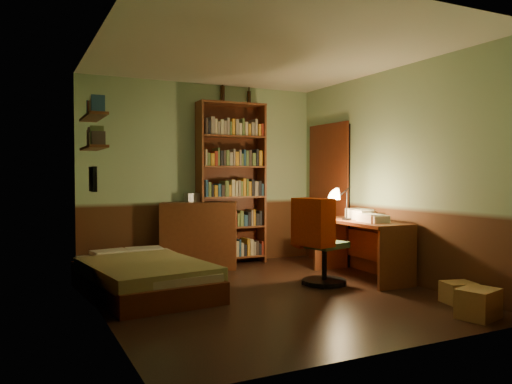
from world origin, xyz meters
name	(u,v)px	position (x,y,z in m)	size (l,w,h in m)	color
floor	(266,294)	(0.00, 0.00, -0.01)	(3.50, 4.00, 0.02)	black
ceiling	(266,52)	(0.00, 0.00, 2.61)	(3.50, 4.00, 0.02)	silver
wall_back	(203,174)	(0.00, 2.01, 1.30)	(3.50, 0.02, 2.60)	#92B58B
wall_left	(98,174)	(-1.76, 0.00, 1.30)	(0.02, 4.00, 2.60)	#92B58B
wall_right	(393,174)	(1.76, 0.00, 1.30)	(0.02, 4.00, 2.60)	#92B58B
wall_front	(393,174)	(0.00, -2.01, 1.30)	(3.50, 0.02, 2.60)	#92B58B
doorway	(330,195)	(1.72, 1.30, 1.00)	(0.06, 0.90, 2.00)	black
door_trim	(328,195)	(1.69, 1.30, 1.00)	(0.02, 0.98, 2.08)	#471B0C
bed	(142,264)	(-1.19, 0.71, 0.30)	(1.08, 2.02, 0.60)	olive
dresser	(199,235)	(-0.14, 1.76, 0.46)	(1.03, 0.51, 0.91)	#5F2F19
mini_stereo	(193,197)	(-0.18, 1.89, 0.98)	(0.23, 0.17, 0.12)	#B2B2B7
bookshelf	(231,184)	(0.38, 1.85, 1.17)	(1.00, 0.31, 2.33)	#5F2F19
bottle_left	(222,95)	(0.29, 1.96, 2.46)	(0.07, 0.07, 0.25)	black
bottle_right	(249,98)	(0.72, 1.96, 2.44)	(0.06, 0.06, 0.21)	black
desk	(361,249)	(1.44, 0.20, 0.36)	(0.56, 1.35, 0.72)	#5F2F19
paper_stack	(359,213)	(1.62, 0.47, 0.79)	(0.23, 0.31, 0.12)	silver
desk_lamp	(347,195)	(1.32, 0.34, 1.03)	(0.19, 0.19, 0.62)	black
office_chair	(324,239)	(0.83, 0.10, 0.54)	(0.54, 0.47, 1.08)	#375F3D
red_jacket	(310,170)	(0.67, 0.17, 1.35)	(0.25, 0.46, 0.55)	#B42B00
wall_shelf_lower	(94,148)	(-1.64, 1.10, 1.60)	(0.20, 0.90, 0.03)	#5F2F19
wall_shelf_upper	(93,117)	(-1.64, 1.10, 1.95)	(0.20, 0.90, 0.03)	#5F2F19
framed_picture	(93,179)	(-1.72, 0.60, 1.25)	(0.04, 0.32, 0.26)	black
cardboard_box_a	(478,303)	(1.29, -1.68, 0.13)	(0.36, 0.29, 0.27)	#A1824B
cardboard_box_b	(459,293)	(1.56, -1.22, 0.11)	(0.30, 0.25, 0.21)	#A1824B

